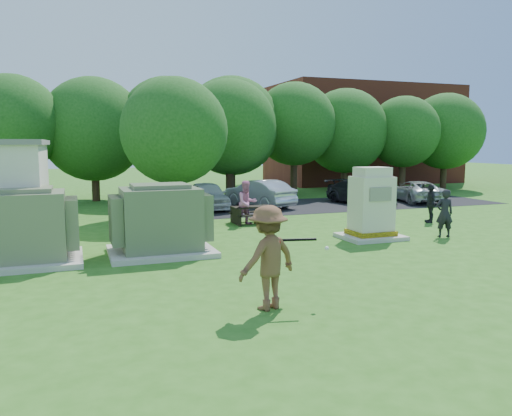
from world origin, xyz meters
name	(u,v)px	position (x,y,z in m)	size (l,w,h in m)	color
ground	(315,285)	(0.00, 0.00, 0.00)	(120.00, 120.00, 0.00)	#2D6619
brick_building	(362,135)	(18.00, 27.00, 4.00)	(15.00, 8.00, 8.00)	maroon
parking_strip	(318,205)	(7.00, 13.50, 0.01)	(20.00, 6.00, 0.01)	#232326
transformer_left	(22,229)	(-6.50, 4.50, 0.97)	(3.00, 2.40, 2.07)	beige
transformer_right	(161,221)	(-2.80, 4.50, 0.97)	(3.00, 2.40, 2.07)	beige
generator_cabinet	(371,208)	(4.33, 4.41, 1.07)	(2.01, 1.64, 2.45)	beige
picnic_table	(253,213)	(1.64, 8.92, 0.44)	(1.65, 1.24, 0.71)	black
batter	(268,258)	(-1.65, -1.20, 1.03)	(1.32, 0.76, 2.05)	brown
person_by_generator	(444,213)	(6.89, 3.80, 0.84)	(0.61, 0.40, 1.67)	black
person_at_picnic	(247,203)	(1.31, 8.65, 0.89)	(0.86, 0.67, 1.78)	pink
person_walking_right	(430,204)	(8.60, 6.61, 0.79)	(0.92, 0.38, 1.58)	black
car_white	(208,195)	(1.08, 13.99, 0.68)	(1.60, 3.98, 1.36)	silver
car_silver_a	(259,193)	(3.77, 13.88, 0.70)	(1.48, 4.25, 1.40)	silver
car_dark	(360,192)	(9.33, 13.14, 0.63)	(1.77, 4.36, 1.26)	black
car_silver_b	(416,191)	(12.76, 12.94, 0.59)	(1.96, 4.25, 1.18)	#B0B0B5
batting_equipment	(297,242)	(-1.05, -1.23, 1.31)	(1.35, 0.27, 0.31)	black
tree_row	(198,128)	(1.75, 18.50, 4.15)	(41.30, 13.30, 7.30)	#47301E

